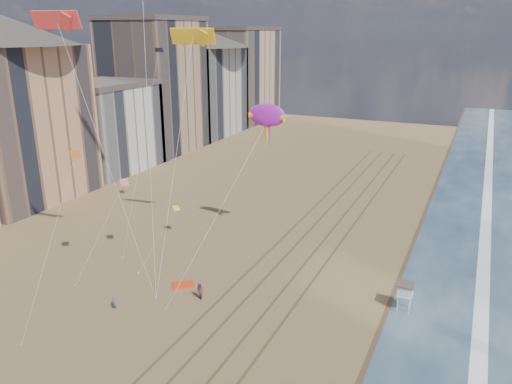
% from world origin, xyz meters
% --- Properties ---
extents(wet_sand, '(260.00, 260.00, 0.00)m').
position_xyz_m(wet_sand, '(19.00, 40.00, 0.00)').
color(wet_sand, '#42301E').
rests_on(wet_sand, ground).
extents(foam, '(260.00, 260.00, 0.00)m').
position_xyz_m(foam, '(23.20, 40.00, 0.00)').
color(foam, white).
rests_on(foam, ground).
extents(tracks, '(7.68, 120.00, 0.01)m').
position_xyz_m(tracks, '(2.55, 30.00, 0.01)').
color(tracks, brown).
rests_on(tracks, ground).
extents(buildings, '(34.72, 131.35, 29.00)m').
position_xyz_m(buildings, '(-45.73, 65.59, 13.55)').
color(buildings, '#C6B284').
rests_on(buildings, ground).
extents(lifeguard_stand, '(1.62, 1.62, 2.93)m').
position_xyz_m(lifeguard_stand, '(16.19, 24.35, 2.26)').
color(lifeguard_stand, silver).
rests_on(lifeguard_stand, ground).
extents(grounded_kite, '(2.64, 2.53, 0.26)m').
position_xyz_m(grounded_kite, '(-6.10, 19.53, 0.13)').
color(grounded_kite, red).
rests_on(grounded_kite, ground).
extents(show_kite, '(4.56, 9.79, 24.39)m').
position_xyz_m(show_kite, '(-2.37, 33.33, 16.57)').
color(show_kite, '#B21BB4').
rests_on(show_kite, ground).
extents(kite_flyer_a, '(0.57, 0.39, 1.54)m').
position_xyz_m(kite_flyer_a, '(-9.73, 12.75, 0.77)').
color(kite_flyer_a, slate).
rests_on(kite_flyer_a, ground).
extents(kite_flyer_b, '(1.15, 1.12, 1.87)m').
position_xyz_m(kite_flyer_b, '(-3.03, 17.81, 0.94)').
color(kite_flyer_b, '#8A464D').
rests_on(kite_flyer_b, ground).
extents(small_kites, '(2.92, 17.33, 20.32)m').
position_xyz_m(small_kites, '(-14.93, 24.65, 14.04)').
color(small_kites, '#DCEF19').
rests_on(small_kites, ground).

